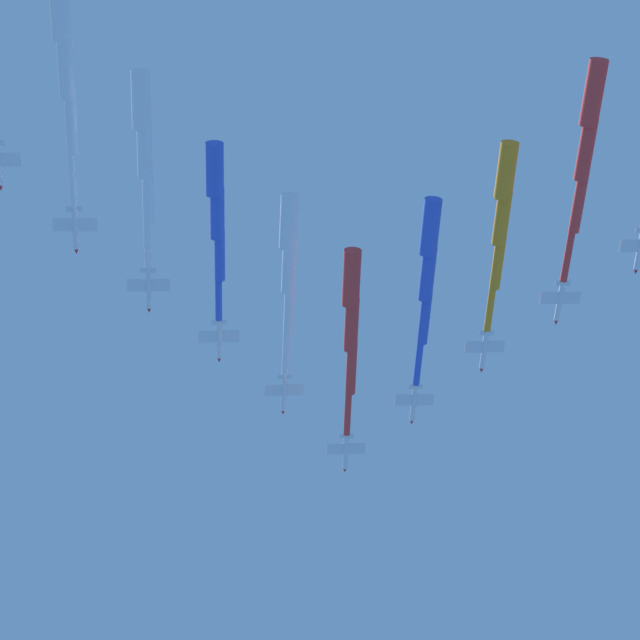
{
  "coord_description": "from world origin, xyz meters",
  "views": [
    {
      "loc": [
        -79.83,
        -60.21,
        -35.72
      ],
      "look_at": [
        0.0,
        0.0,
        155.53
      ],
      "focal_mm": 59.79,
      "sensor_mm": 36.0,
      "label": 1
    }
  ],
  "objects_px": {
    "jet_port_mid": "(217,216)",
    "jet_port_inner": "(288,268)",
    "jet_lead": "(351,325)",
    "jet_trail_port": "(65,67)",
    "jet_starboard_outer": "(585,150)",
    "jet_port_outer": "(144,151)",
    "jet_starboard_mid": "(501,219)",
    "jet_starboard_inner": "(427,275)"
  },
  "relations": [
    {
      "from": "jet_trail_port",
      "to": "jet_port_inner",
      "type": "bearing_deg",
      "value": -6.94
    },
    {
      "from": "jet_starboard_outer",
      "to": "jet_port_inner",
      "type": "bearing_deg",
      "value": 103.01
    },
    {
      "from": "jet_port_outer",
      "to": "jet_trail_port",
      "type": "height_order",
      "value": "jet_port_outer"
    },
    {
      "from": "jet_port_outer",
      "to": "jet_trail_port",
      "type": "distance_m",
      "value": 20.43
    },
    {
      "from": "jet_port_outer",
      "to": "jet_trail_port",
      "type": "xyz_separation_m",
      "value": [
        -20.42,
        0.86,
        -0.02
      ]
    },
    {
      "from": "jet_lead",
      "to": "jet_port_outer",
      "type": "distance_m",
      "value": 53.5
    },
    {
      "from": "jet_lead",
      "to": "jet_starboard_inner",
      "type": "distance_m",
      "value": 18.48
    },
    {
      "from": "jet_starboard_inner",
      "to": "jet_trail_port",
      "type": "bearing_deg",
      "value": 158.75
    },
    {
      "from": "jet_trail_port",
      "to": "jet_port_mid",
      "type": "bearing_deg",
      "value": -3.86
    },
    {
      "from": "jet_port_mid",
      "to": "jet_starboard_outer",
      "type": "height_order",
      "value": "jet_port_mid"
    },
    {
      "from": "jet_starboard_inner",
      "to": "jet_trail_port",
      "type": "xyz_separation_m",
      "value": [
        -73.48,
        28.58,
        -0.51
      ]
    },
    {
      "from": "jet_lead",
      "to": "jet_starboard_mid",
      "type": "xyz_separation_m",
      "value": [
        0.06,
        -36.42,
        2.73
      ]
    },
    {
      "from": "jet_lead",
      "to": "jet_port_inner",
      "type": "xyz_separation_m",
      "value": [
        -16.58,
        3.25,
        2.99
      ]
    },
    {
      "from": "jet_lead",
      "to": "jet_port_inner",
      "type": "relative_size",
      "value": 1.07
    },
    {
      "from": "jet_port_inner",
      "to": "jet_lead",
      "type": "bearing_deg",
      "value": -11.08
    },
    {
      "from": "jet_port_mid",
      "to": "jet_starboard_outer",
      "type": "relative_size",
      "value": 0.9
    },
    {
      "from": "jet_starboard_inner",
      "to": "jet_port_mid",
      "type": "xyz_separation_m",
      "value": [
        -34.28,
        25.93,
        2.06
      ]
    },
    {
      "from": "jet_port_inner",
      "to": "jet_trail_port",
      "type": "relative_size",
      "value": 0.95
    },
    {
      "from": "jet_lead",
      "to": "jet_starboard_outer",
      "type": "height_order",
      "value": "jet_starboard_outer"
    },
    {
      "from": "jet_lead",
      "to": "jet_starboard_outer",
      "type": "bearing_deg",
      "value": -92.75
    },
    {
      "from": "jet_starboard_mid",
      "to": "jet_starboard_outer",
      "type": "relative_size",
      "value": 0.93
    },
    {
      "from": "jet_trail_port",
      "to": "jet_starboard_outer",
      "type": "bearing_deg",
      "value": -43.53
    },
    {
      "from": "jet_starboard_outer",
      "to": "jet_trail_port",
      "type": "bearing_deg",
      "value": 136.47
    },
    {
      "from": "jet_lead",
      "to": "jet_port_mid",
      "type": "xyz_separation_m",
      "value": [
        -33.9,
        7.48,
        2.96
      ]
    },
    {
      "from": "jet_port_mid",
      "to": "jet_starboard_inner",
      "type": "bearing_deg",
      "value": -37.1
    },
    {
      "from": "jet_starboard_mid",
      "to": "jet_port_outer",
      "type": "height_order",
      "value": "jet_starboard_mid"
    },
    {
      "from": "jet_port_outer",
      "to": "jet_starboard_outer",
      "type": "xyz_separation_m",
      "value": [
        49.96,
        -66.0,
        1.43
      ]
    },
    {
      "from": "jet_lead",
      "to": "jet_port_inner",
      "type": "height_order",
      "value": "jet_port_inner"
    },
    {
      "from": "jet_starboard_inner",
      "to": "jet_starboard_outer",
      "type": "height_order",
      "value": "jet_starboard_outer"
    },
    {
      "from": "jet_lead",
      "to": "jet_starboard_mid",
      "type": "relative_size",
      "value": 1.06
    },
    {
      "from": "jet_port_outer",
      "to": "jet_trail_port",
      "type": "relative_size",
      "value": 0.93
    },
    {
      "from": "jet_port_mid",
      "to": "jet_trail_port",
      "type": "height_order",
      "value": "jet_port_mid"
    },
    {
      "from": "jet_lead",
      "to": "jet_port_outer",
      "type": "relative_size",
      "value": 1.09
    },
    {
      "from": "jet_port_inner",
      "to": "jet_starboard_inner",
      "type": "relative_size",
      "value": 0.98
    },
    {
      "from": "jet_trail_port",
      "to": "jet_lead",
      "type": "bearing_deg",
      "value": -7.89
    },
    {
      "from": "jet_port_outer",
      "to": "jet_starboard_inner",
      "type": "bearing_deg",
      "value": -27.58
    },
    {
      "from": "jet_port_mid",
      "to": "jet_starboard_mid",
      "type": "xyz_separation_m",
      "value": [
        33.96,
        -43.9,
        -0.23
      ]
    },
    {
      "from": "jet_starboard_mid",
      "to": "jet_trail_port",
      "type": "bearing_deg",
      "value": 147.54
    },
    {
      "from": "jet_port_mid",
      "to": "jet_port_inner",
      "type": "bearing_deg",
      "value": -13.74
    },
    {
      "from": "jet_starboard_outer",
      "to": "jet_starboard_mid",
      "type": "bearing_deg",
      "value": 82.19
    },
    {
      "from": "jet_port_outer",
      "to": "jet_lead",
      "type": "bearing_deg",
      "value": -9.97
    },
    {
      "from": "jet_port_mid",
      "to": "jet_port_outer",
      "type": "height_order",
      "value": "jet_port_mid"
    }
  ]
}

